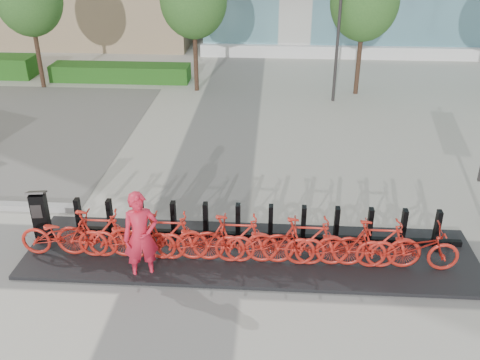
{
  "coord_description": "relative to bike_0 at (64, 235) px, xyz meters",
  "views": [
    {
      "loc": [
        1.73,
        -9.25,
        6.64
      ],
      "look_at": [
        1.0,
        1.5,
        1.2
      ],
      "focal_mm": 40.0,
      "sensor_mm": 36.0,
      "label": 1
    }
  ],
  "objects": [
    {
      "name": "ground",
      "position": [
        2.6,
        0.05,
        -0.57
      ],
      "size": [
        120.0,
        120.0,
        0.0
      ],
      "primitive_type": "plane",
      "color": "#9F9E94"
    },
    {
      "name": "hedge_b",
      "position": [
        -2.4,
        13.25,
        -0.22
      ],
      "size": [
        6.0,
        1.2,
        0.7
      ],
      "primitive_type": "cube",
      "color": "#225016",
      "rests_on": "ground"
    },
    {
      "name": "tree_1",
      "position": [
        1.1,
        12.05,
        3.02
      ],
      "size": [
        2.6,
        2.6,
        5.1
      ],
      "color": "brown",
      "rests_on": "ground"
    },
    {
      "name": "tree_2",
      "position": [
        7.6,
        12.05,
        3.02
      ],
      "size": [
        2.6,
        2.6,
        5.1
      ],
      "color": "brown",
      "rests_on": "ground"
    },
    {
      "name": "streetlamp",
      "position": [
        6.6,
        11.05,
        2.56
      ],
      "size": [
        2.0,
        0.2,
        5.0
      ],
      "color": "black",
      "rests_on": "ground"
    },
    {
      "name": "dock_pad",
      "position": [
        3.9,
        0.35,
        -0.53
      ],
      "size": [
        9.6,
        2.4,
        0.08
      ],
      "primitive_type": "cube",
      "color": "black",
      "rests_on": "ground"
    },
    {
      "name": "dock_rail_posts",
      "position": [
        3.96,
        0.82,
        -0.06
      ],
      "size": [
        8.02,
        0.5,
        0.85
      ],
      "primitive_type": null,
      "color": "black",
      "rests_on": "dock_pad"
    },
    {
      "name": "bike_0",
      "position": [
        0.0,
        0.0,
        0.0
      ],
      "size": [
        1.86,
        0.65,
        0.98
      ],
      "primitive_type": "imported",
      "rotation": [
        0.0,
        0.0,
        1.57
      ],
      "color": "#B22016",
      "rests_on": "dock_pad"
    },
    {
      "name": "bike_1",
      "position": [
        0.72,
        0.0,
        0.05
      ],
      "size": [
        1.81,
        0.51,
        1.09
      ],
      "primitive_type": "imported",
      "rotation": [
        0.0,
        0.0,
        1.57
      ],
      "color": "#B22016",
      "rests_on": "dock_pad"
    },
    {
      "name": "bike_2",
      "position": [
        1.44,
        0.0,
        0.0
      ],
      "size": [
        1.86,
        0.65,
        0.98
      ],
      "primitive_type": "imported",
      "rotation": [
        0.0,
        0.0,
        1.57
      ],
      "color": "#B22016",
      "rests_on": "dock_pad"
    },
    {
      "name": "bike_3",
      "position": [
        2.16,
        0.0,
        0.05
      ],
      "size": [
        1.81,
        0.51,
        1.09
      ],
      "primitive_type": "imported",
      "rotation": [
        0.0,
        0.0,
        1.57
      ],
      "color": "#B22016",
      "rests_on": "dock_pad"
    },
    {
      "name": "bike_4",
      "position": [
        2.88,
        0.0,
        0.0
      ],
      "size": [
        1.86,
        0.65,
        0.98
      ],
      "primitive_type": "imported",
      "rotation": [
        0.0,
        0.0,
        1.57
      ],
      "color": "#B22016",
      "rests_on": "dock_pad"
    },
    {
      "name": "bike_5",
      "position": [
        3.6,
        0.0,
        0.05
      ],
      "size": [
        1.81,
        0.51,
        1.09
      ],
      "primitive_type": "imported",
      "rotation": [
        0.0,
        0.0,
        1.57
      ],
      "color": "#B22016",
      "rests_on": "dock_pad"
    },
    {
      "name": "bike_6",
      "position": [
        4.32,
        0.0,
        0.0
      ],
      "size": [
        1.86,
        0.65,
        0.98
      ],
      "primitive_type": "imported",
      "rotation": [
        0.0,
        0.0,
        1.57
      ],
      "color": "#B22016",
      "rests_on": "dock_pad"
    },
    {
      "name": "bike_7",
      "position": [
        5.04,
        0.0,
        0.05
      ],
      "size": [
        1.81,
        0.51,
        1.09
      ],
      "primitive_type": "imported",
      "rotation": [
        0.0,
        0.0,
        1.57
      ],
      "color": "#B22016",
      "rests_on": "dock_pad"
    },
    {
      "name": "bike_8",
      "position": [
        5.76,
        0.0,
        0.0
      ],
      "size": [
        1.86,
        0.65,
        0.98
      ],
      "primitive_type": "imported",
      "rotation": [
        0.0,
        0.0,
        1.57
      ],
      "color": "#B22016",
      "rests_on": "dock_pad"
    },
    {
      "name": "bike_9",
      "position": [
        6.48,
        0.0,
        0.05
      ],
      "size": [
        1.81,
        0.51,
        1.09
      ],
      "primitive_type": "imported",
      "rotation": [
        0.0,
        0.0,
        1.57
      ],
      "color": "#B22016",
      "rests_on": "dock_pad"
    },
    {
      "name": "bike_10",
      "position": [
        7.2,
        0.0,
        0.0
      ],
      "size": [
        1.86,
        0.65,
        0.98
      ],
      "primitive_type": "imported",
      "rotation": [
        0.0,
        0.0,
        1.57
      ],
      "color": "#B22016",
      "rests_on": "dock_pad"
    },
    {
      "name": "kiosk",
      "position": [
        -0.71,
        0.54,
        0.11
      ],
      "size": [
        0.43,
        0.37,
        1.25
      ],
      "rotation": [
        0.0,
        0.0,
        0.14
      ],
      "color": "black",
      "rests_on": "dock_pad"
    },
    {
      "name": "worker_red",
      "position": [
        1.8,
        -0.54,
        0.38
      ],
      "size": [
        0.81,
        0.66,
        1.9
      ],
      "primitive_type": "imported",
      "rotation": [
        0.0,
        0.0,
        0.35
      ],
      "color": "red",
      "rests_on": "ground"
    }
  ]
}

